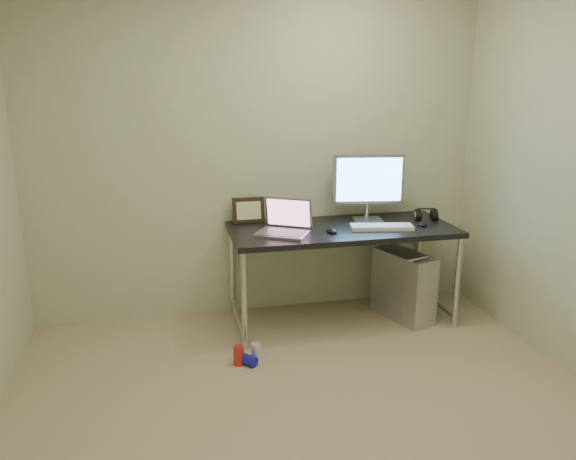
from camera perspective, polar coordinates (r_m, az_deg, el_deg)
The scene contains 17 objects.
floor at distance 3.19m, azimuth 3.23°, elevation -19.95°, with size 3.50×3.50×0.00m, color tan.
wall_back at distance 4.35m, azimuth -2.95°, elevation 7.47°, with size 3.50×0.02×2.50m, color beige.
desk at distance 4.26m, azimuth 5.52°, elevation -0.67°, with size 1.68×0.74×0.75m.
tower_computer at distance 4.49m, azimuth 11.66°, elevation -5.52°, with size 0.38×0.56×0.57m.
cable_a at distance 4.77m, azimuth 9.27°, elevation -2.50°, with size 0.01×0.01×0.70m, color black.
cable_b at distance 4.79m, azimuth 10.35°, elevation -2.71°, with size 0.01×0.01×0.72m, color black.
can_red at distance 3.81m, azimuth -5.04°, elevation -12.58°, with size 0.07×0.07×0.13m, color red.
can_white at distance 3.85m, azimuth -3.25°, elevation -12.26°, with size 0.07×0.07×0.12m, color silver.
can_blue at distance 3.81m, azimuth -4.14°, elevation -13.02°, with size 0.07×0.07×0.13m, color #1615C6.
laptop at distance 4.04m, azimuth -0.32°, elevation 0.47°, with size 0.45×0.43×0.25m.
monitor at distance 4.39m, azimuth 8.16°, elevation 4.81°, with size 0.55×0.19×0.52m.
keyboard at distance 4.22m, azimuth 9.49°, elevation 0.31°, with size 0.46×0.15×0.03m, color silver.
mouse_right at distance 4.37m, azimuth 13.53°, elevation 0.65°, with size 0.07×0.11×0.04m, color black.
mouse_left at distance 4.07m, azimuth 4.47°, elevation -0.00°, with size 0.07×0.11×0.04m, color black.
headphones at distance 4.56m, azimuth 13.81°, elevation 1.41°, with size 0.20×0.12×0.12m.
picture_frame at distance 4.33m, azimuth -4.03°, elevation 2.02°, with size 0.25×0.03×0.20m, color black.
webcam at distance 4.37m, azimuth -0.50°, elevation 2.15°, with size 0.05×0.04×0.13m.
Camera 1 is at (-0.75, -2.50, 1.84)m, focal length 35.00 mm.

